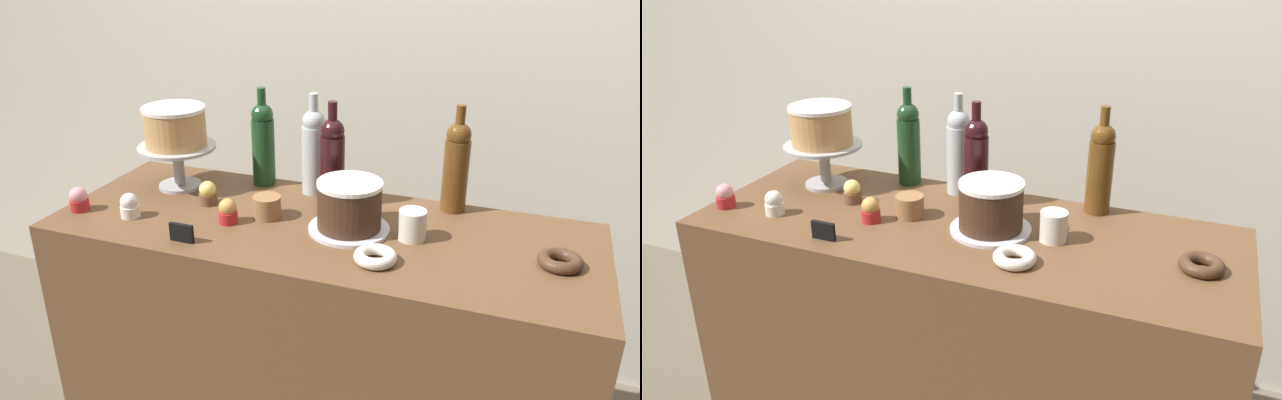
# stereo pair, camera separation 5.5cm
# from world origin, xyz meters

# --- Properties ---
(back_wall) EXTENTS (6.00, 0.05, 2.60)m
(back_wall) POSITION_xyz_m (0.00, 0.87, 1.30)
(back_wall) COLOR beige
(back_wall) RESTS_ON ground_plane
(display_counter) EXTENTS (1.57, 0.59, 0.94)m
(display_counter) POSITION_xyz_m (0.00, 0.00, 0.47)
(display_counter) COLOR brown
(display_counter) RESTS_ON ground_plane
(cake_stand_pedestal) EXTENTS (0.25, 0.25, 0.14)m
(cake_stand_pedestal) POSITION_xyz_m (-0.54, 0.12, 1.04)
(cake_stand_pedestal) COLOR #B2B2B7
(cake_stand_pedestal) RESTS_ON display_counter
(white_layer_cake) EXTENTS (0.20, 0.20, 0.13)m
(white_layer_cake) POSITION_xyz_m (-0.54, 0.12, 1.15)
(white_layer_cake) COLOR tan
(white_layer_cake) RESTS_ON cake_stand_pedestal
(silver_serving_platter) EXTENTS (0.23, 0.23, 0.01)m
(silver_serving_platter) POSITION_xyz_m (0.09, -0.00, 0.94)
(silver_serving_platter) COLOR silver
(silver_serving_platter) RESTS_ON display_counter
(chocolate_round_cake) EXTENTS (0.18, 0.18, 0.14)m
(chocolate_round_cake) POSITION_xyz_m (0.09, -0.00, 1.02)
(chocolate_round_cake) COLOR #3D2619
(chocolate_round_cake) RESTS_ON silver_serving_platter
(wine_bottle_clear) EXTENTS (0.08, 0.08, 0.33)m
(wine_bottle_clear) POSITION_xyz_m (-0.11, 0.23, 1.08)
(wine_bottle_clear) COLOR #B2BCC1
(wine_bottle_clear) RESTS_ON display_counter
(wine_bottle_dark_red) EXTENTS (0.08, 0.08, 0.33)m
(wine_bottle_dark_red) POSITION_xyz_m (-0.02, 0.16, 1.08)
(wine_bottle_dark_red) COLOR black
(wine_bottle_dark_red) RESTS_ON display_counter
(wine_bottle_amber) EXTENTS (0.08, 0.08, 0.33)m
(wine_bottle_amber) POSITION_xyz_m (0.34, 0.25, 1.08)
(wine_bottle_amber) COLOR #5B3814
(wine_bottle_amber) RESTS_ON display_counter
(wine_bottle_green) EXTENTS (0.08, 0.08, 0.33)m
(wine_bottle_green) POSITION_xyz_m (-0.29, 0.24, 1.08)
(wine_bottle_green) COLOR #193D1E
(wine_bottle_green) RESTS_ON display_counter
(cupcake_strawberry) EXTENTS (0.06, 0.06, 0.07)m
(cupcake_strawberry) POSITION_xyz_m (-0.72, -0.15, 0.97)
(cupcake_strawberry) COLOR red
(cupcake_strawberry) RESTS_ON display_counter
(cupcake_caramel) EXTENTS (0.06, 0.06, 0.07)m
(cupcake_caramel) POSITION_xyz_m (-0.26, -0.07, 0.97)
(cupcake_caramel) COLOR red
(cupcake_caramel) RESTS_ON display_counter
(cupcake_lemon) EXTENTS (0.06, 0.06, 0.07)m
(cupcake_lemon) POSITION_xyz_m (-0.38, 0.03, 0.97)
(cupcake_lemon) COLOR brown
(cupcake_lemon) RESTS_ON display_counter
(cupcake_vanilla) EXTENTS (0.06, 0.06, 0.07)m
(cupcake_vanilla) POSITION_xyz_m (-0.55, -0.14, 0.97)
(cupcake_vanilla) COLOR white
(cupcake_vanilla) RESTS_ON display_counter
(donut_chocolate) EXTENTS (0.11, 0.11, 0.03)m
(donut_chocolate) POSITION_xyz_m (0.65, -0.01, 0.96)
(donut_chocolate) COLOR #472D1E
(donut_chocolate) RESTS_ON display_counter
(donut_sugar) EXTENTS (0.11, 0.11, 0.03)m
(donut_sugar) POSITION_xyz_m (0.21, -0.15, 0.96)
(donut_sugar) COLOR silver
(donut_sugar) RESTS_ON display_counter
(cookie_stack) EXTENTS (0.08, 0.08, 0.07)m
(cookie_stack) POSITION_xyz_m (-0.17, -0.00, 0.97)
(cookie_stack) COLOR olive
(cookie_stack) RESTS_ON display_counter
(price_sign_chalkboard) EXTENTS (0.07, 0.01, 0.05)m
(price_sign_chalkboard) POSITION_xyz_m (-0.32, -0.22, 0.97)
(price_sign_chalkboard) COLOR black
(price_sign_chalkboard) RESTS_ON display_counter
(coffee_cup_ceramic) EXTENTS (0.08, 0.08, 0.08)m
(coffee_cup_ceramic) POSITION_xyz_m (0.27, 0.01, 0.98)
(coffee_cup_ceramic) COLOR silver
(coffee_cup_ceramic) RESTS_ON display_counter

